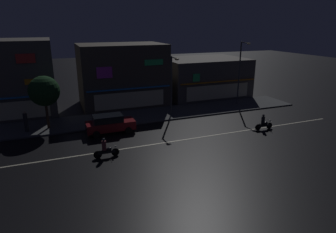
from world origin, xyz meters
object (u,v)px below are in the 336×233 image
at_px(streetlamp_west, 172,81).
at_px(traffic_cone, 89,130).
at_px(streetlamp_mid, 241,68).
at_px(parked_car_near_kerb, 110,123).
at_px(motorcycle_following, 264,123).
at_px(motorcycle_lead, 106,149).
at_px(pedestrian_on_sidewalk, 26,122).

xyz_separation_m(streetlamp_west, traffic_cone, (-8.91, -2.02, -3.58)).
bearing_deg(streetlamp_mid, parked_car_near_kerb, -167.15).
distance_m(streetlamp_west, motorcycle_following, 9.96).
bearing_deg(parked_car_near_kerb, motorcycle_lead, -104.29).
distance_m(streetlamp_mid, parked_car_near_kerb, 17.07).
distance_m(pedestrian_on_sidewalk, traffic_cone, 5.75).
relative_size(pedestrian_on_sidewalk, motorcycle_lead, 0.99).
height_order(streetlamp_west, motorcycle_lead, streetlamp_west).
height_order(parked_car_near_kerb, motorcycle_following, parked_car_near_kerb).
relative_size(streetlamp_mid, parked_car_near_kerb, 1.72).
relative_size(streetlamp_west, motorcycle_lead, 3.26).
bearing_deg(traffic_cone, streetlamp_mid, 10.08).
bearing_deg(pedestrian_on_sidewalk, traffic_cone, 30.39).
relative_size(streetlamp_west, motorcycle_following, 3.26).
distance_m(streetlamp_west, traffic_cone, 9.81).
xyz_separation_m(pedestrian_on_sidewalk, motorcycle_lead, (5.74, -7.78, -0.39)).
bearing_deg(parked_car_near_kerb, streetlamp_west, 19.47).
bearing_deg(streetlamp_mid, traffic_cone, -169.92).
bearing_deg(motorcycle_lead, motorcycle_following, 176.92).
relative_size(streetlamp_mid, motorcycle_lead, 3.89).
xyz_separation_m(pedestrian_on_sidewalk, motorcycle_following, (20.48, -7.18, -0.39)).
xyz_separation_m(parked_car_near_kerb, traffic_cone, (-1.78, 0.50, -0.59)).
height_order(motorcycle_lead, traffic_cone, motorcycle_lead).
bearing_deg(pedestrian_on_sidewalk, motorcycle_following, 33.90).
bearing_deg(traffic_cone, streetlamp_west, 12.76).
height_order(pedestrian_on_sidewalk, traffic_cone, pedestrian_on_sidewalk).
bearing_deg(motorcycle_following, streetlamp_mid, -109.83).
bearing_deg(streetlamp_west, parked_car_near_kerb, -160.53).
bearing_deg(traffic_cone, motorcycle_lead, -84.99).
height_order(motorcycle_lead, motorcycle_following, same).
bearing_deg(traffic_cone, parked_car_near_kerb, -15.78).
height_order(streetlamp_west, motorcycle_following, streetlamp_west).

